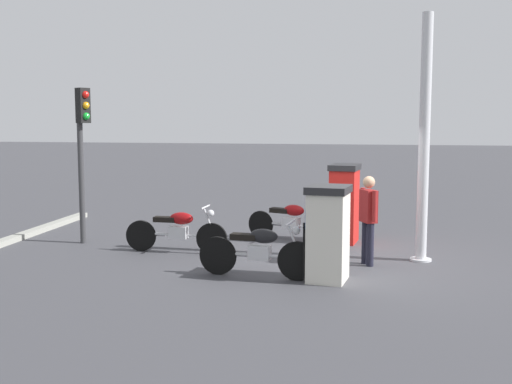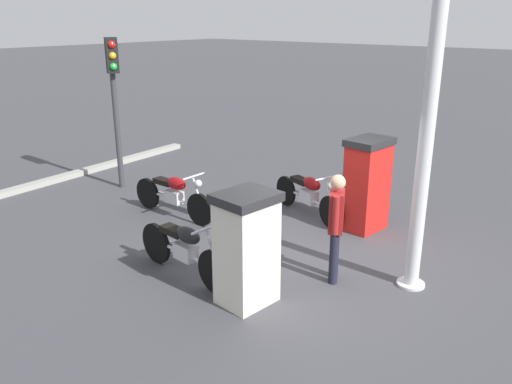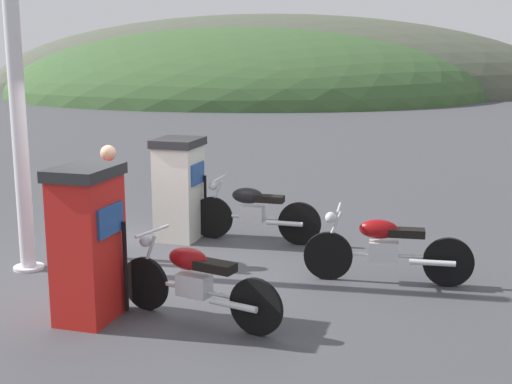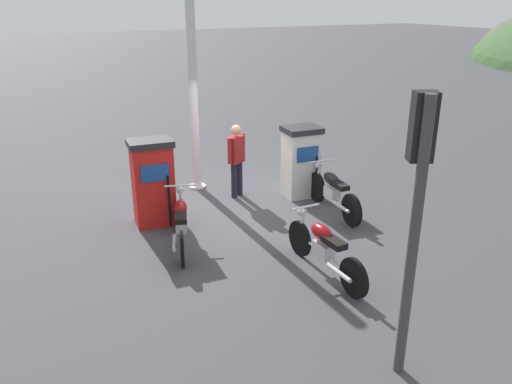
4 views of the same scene
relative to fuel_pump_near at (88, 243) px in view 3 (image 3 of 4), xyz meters
name	(u,v)px [view 3 (image 3 of 4)]	position (x,y,z in m)	size (l,w,h in m)	color
ground_plane	(142,271)	(-0.03, 1.65, -0.85)	(120.00, 120.00, 0.00)	#424247
fuel_pump_near	(88,243)	(0.00, 0.00, 0.00)	(0.69, 0.87, 1.67)	red
fuel_pump_far	(179,188)	(0.00, 3.30, -0.06)	(0.75, 0.83, 1.55)	silver
motorcycle_near_pump	(195,279)	(1.13, 0.13, -0.38)	(1.94, 0.87, 0.94)	black
motorcycle_far_pump	(253,211)	(1.14, 3.35, -0.38)	(2.02, 0.56, 0.96)	black
motorcycle_extra	(385,247)	(3.11, 1.78, -0.39)	(2.09, 0.56, 0.95)	black
attendant_person	(110,195)	(-0.59, 2.03, 0.07)	(0.35, 0.55, 1.61)	#1E1E2D
canopy_support_pole	(18,104)	(-1.54, 1.46, 1.33)	(0.40, 0.40, 4.52)	silver
distant_hill_main	(244,94)	(-6.05, 37.04, -0.85)	(30.03, 26.05, 8.42)	#38562D
distant_hill_secondary	(264,92)	(-5.14, 39.47, -0.85)	(39.17, 16.53, 10.20)	#4C5142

